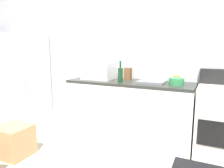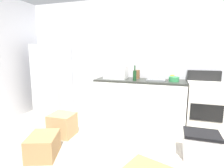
{
  "view_description": "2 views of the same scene",
  "coord_description": "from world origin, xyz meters",
  "views": [
    {
      "loc": [
        1.36,
        -1.58,
        1.35
      ],
      "look_at": [
        0.15,
        0.94,
        0.89
      ],
      "focal_mm": 33.46,
      "sensor_mm": 36.0,
      "label": 1
    },
    {
      "loc": [
        0.9,
        -2.5,
        1.46
      ],
      "look_at": [
        -0.14,
        0.74,
        0.86
      ],
      "focal_mm": 29.46,
      "sensor_mm": 36.0,
      "label": 2
    }
  ],
  "objects": [
    {
      "name": "stove_oven",
      "position": [
        1.52,
        1.21,
        0.47
      ],
      "size": [
        0.6,
        0.61,
        1.1
      ],
      "color": "silver",
      "rests_on": "ground_plane"
    },
    {
      "name": "mixing_bowl",
      "position": [
        0.96,
        1.16,
        0.95
      ],
      "size": [
        0.19,
        0.19,
        0.09
      ],
      "primitive_type": "cylinder",
      "color": "#338C4C",
      "rests_on": "kitchen_counter"
    },
    {
      "name": "coffee_mug",
      "position": [
        0.93,
        1.37,
        0.95
      ],
      "size": [
        0.08,
        0.08,
        0.1
      ],
      "primitive_type": "cylinder",
      "color": "gold",
      "rests_on": "kitchen_counter"
    },
    {
      "name": "refrigerator",
      "position": [
        -1.75,
        1.15,
        0.81
      ],
      "size": [
        0.68,
        0.66,
        1.63
      ],
      "primitive_type": "cube",
      "color": "silver",
      "rests_on": "ground_plane"
    },
    {
      "name": "microwave",
      "position": [
        -0.21,
        1.21,
        1.04
      ],
      "size": [
        0.46,
        0.34,
        0.27
      ],
      "primitive_type": "cube",
      "color": "white",
      "rests_on": "kitchen_counter"
    },
    {
      "name": "wall_back",
      "position": [
        0.0,
        1.55,
        1.3
      ],
      "size": [
        5.0,
        0.1,
        2.6
      ],
      "primitive_type": "cube",
      "color": "silver",
      "rests_on": "ground_plane"
    },
    {
      "name": "cardboard_box_small",
      "position": [
        -0.76,
        -0.51,
        0.16
      ],
      "size": [
        0.52,
        0.57,
        0.31
      ],
      "primitive_type": "cube",
      "rotation": [
        0.0,
        0.0,
        0.35
      ],
      "color": "#A37A4C",
      "rests_on": "ground_plane"
    },
    {
      "name": "cardboard_box_large",
      "position": [
        -0.87,
        0.14,
        0.2
      ],
      "size": [
        0.42,
        0.38,
        0.39
      ],
      "primitive_type": "cube",
      "rotation": [
        0.0,
        0.0,
        0.01
      ],
      "color": "tan",
      "rests_on": "ground_plane"
    },
    {
      "name": "wine_bottle",
      "position": [
        0.23,
        1.05,
        1.01
      ],
      "size": [
        0.07,
        0.07,
        0.3
      ],
      "color": "#193F1E",
      "rests_on": "kitchen_counter"
    },
    {
      "name": "knife_block",
      "position": [
        0.22,
        1.35,
        0.99
      ],
      "size": [
        0.1,
        0.1,
        0.18
      ],
      "primitive_type": "cube",
      "color": "brown",
      "rests_on": "kitchen_counter"
    },
    {
      "name": "kitchen_counter",
      "position": [
        0.3,
        1.2,
        0.45
      ],
      "size": [
        1.8,
        0.6,
        0.9
      ],
      "color": "white",
      "rests_on": "ground_plane"
    },
    {
      "name": "storage_bin",
      "position": [
        1.35,
        0.1,
        0.19
      ],
      "size": [
        0.46,
        0.36,
        0.38
      ],
      "color": "silver",
      "rests_on": "ground_plane"
    },
    {
      "name": "sink_basin",
      "position": [
        0.63,
        1.2,
        0.92
      ],
      "size": [
        0.36,
        0.32,
        0.03
      ],
      "primitive_type": "cube",
      "color": "slate",
      "rests_on": "kitchen_counter"
    },
    {
      "name": "ground_plane",
      "position": [
        0.0,
        0.0,
        0.0
      ],
      "size": [
        6.0,
        6.0,
        0.0
      ],
      "primitive_type": "plane",
      "color": "#B2A899"
    }
  ]
}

